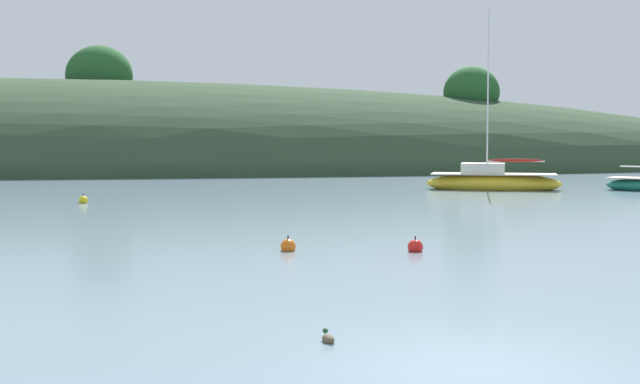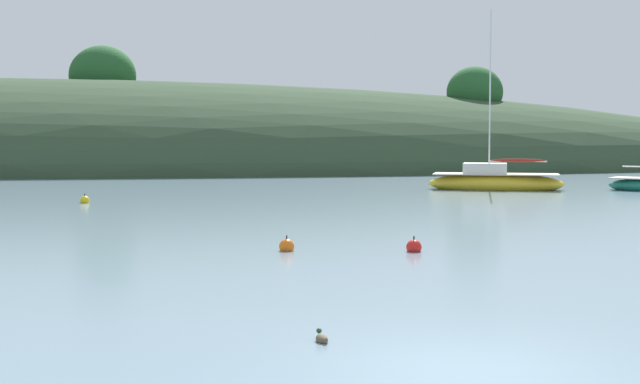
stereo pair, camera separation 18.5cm
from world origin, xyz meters
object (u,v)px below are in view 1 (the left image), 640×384
mooring_buoy_channel (288,247)px  mooring_buoy_inner (415,247)px  mooring_buoy_outer (83,200)px  duck_lone_left (328,339)px  sailboat_orange_cutter (493,182)px

mooring_buoy_channel → mooring_buoy_inner: size_ratio=1.00×
mooring_buoy_outer → mooring_buoy_inner: bearing=-57.6°
mooring_buoy_channel → duck_lone_left: mooring_buoy_channel is taller
sailboat_orange_cutter → mooring_buoy_outer: sailboat_orange_cutter is taller
mooring_buoy_inner → duck_lone_left: (-3.79, -10.72, -0.07)m
mooring_buoy_channel → mooring_buoy_outer: size_ratio=1.00×
mooring_buoy_outer → sailboat_orange_cutter: bearing=18.7°
mooring_buoy_inner → mooring_buoy_channel: bearing=171.4°
mooring_buoy_channel → sailboat_orange_cutter: bearing=61.6°
mooring_buoy_channel → duck_lone_left: size_ratio=1.27×
sailboat_orange_cutter → mooring_buoy_channel: bearing=-118.4°
duck_lone_left → mooring_buoy_channel: bearing=88.9°
mooring_buoy_channel → duck_lone_left: (-0.21, -11.26, -0.07)m
mooring_buoy_inner → mooring_buoy_outer: bearing=122.4°
mooring_buoy_channel → mooring_buoy_outer: (-8.32, 18.20, 0.00)m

